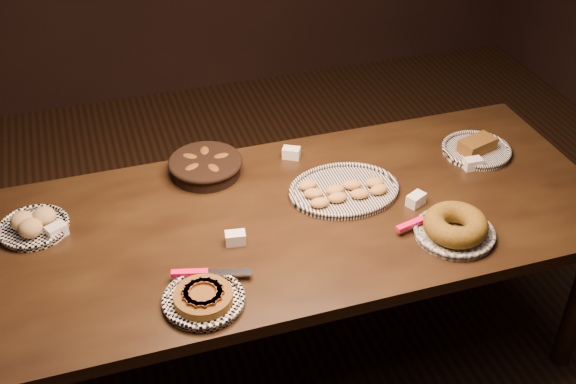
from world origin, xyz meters
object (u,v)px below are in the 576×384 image
object	(u,v)px
apple_tart_plate	(203,298)
madeleine_platter	(344,190)
bundt_cake_plate	(455,227)
buffet_table	(290,231)

from	to	relation	value
apple_tart_plate	madeleine_platter	xyz separation A→B (m)	(0.63, 0.41, -0.00)
apple_tart_plate	bundt_cake_plate	xyz separation A→B (m)	(0.91, 0.06, 0.02)
apple_tart_plate	madeleine_platter	size ratio (longest dim) A/B	0.74
buffet_table	apple_tart_plate	size ratio (longest dim) A/B	7.62
madeleine_platter	apple_tart_plate	bearing A→B (deg)	-149.17
madeleine_platter	bundt_cake_plate	xyz separation A→B (m)	(0.28, -0.35, 0.02)
apple_tart_plate	bundt_cake_plate	bearing A→B (deg)	-4.13
buffet_table	madeleine_platter	distance (m)	0.26
buffet_table	apple_tart_plate	world-z (taller)	apple_tart_plate
apple_tart_plate	bundt_cake_plate	world-z (taller)	bundt_cake_plate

